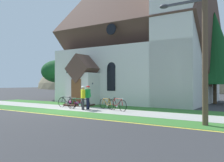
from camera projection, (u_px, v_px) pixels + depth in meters
The scene contains 18 objects.
ground at pixel (97, 106), 18.80m from camera, with size 140.00×140.00×0.00m, color #333335.
sidewalk_slab at pixel (84, 109), 16.38m from camera, with size 32.00×2.46×0.01m, color #A8A59E.
grass_verge at pixel (61, 112), 14.58m from camera, with size 32.00×1.85×0.01m, color #38722D.
church_lawn at pixel (103, 106), 18.35m from camera, with size 24.00×2.23×0.01m, color #38722D.
curb_paint_stripe at pixel (47, 114), 13.68m from camera, with size 28.00×0.16×0.01m, color yellow.
church_building at pixel (142, 51), 23.02m from camera, with size 13.34×11.97×14.19m.
church_sign at pixel (82, 90), 19.54m from camera, with size 2.13×0.25×1.80m.
flower_bed at pixel (79, 104), 19.25m from camera, with size 2.57×2.57×0.34m.
bicycle_green at pixel (67, 102), 17.44m from camera, with size 1.79×0.10×0.81m.
bicycle_blue at pixel (117, 105), 15.40m from camera, with size 1.68×0.63×0.85m.
bicycle_yellow at pixel (79, 104), 16.30m from camera, with size 1.77×0.31×0.77m.
bicycle_white at pixel (107, 104), 16.32m from camera, with size 1.59×0.66×0.77m.
cyclist_in_orange_jersey at pixel (83, 96), 15.81m from camera, with size 0.47×0.57×1.57m.
cyclist_in_red_jersey at pixel (88, 96), 16.08m from camera, with size 0.33×0.75×1.59m.
utility_pole at pixel (202, 24), 10.19m from camera, with size 3.12×0.28×7.72m.
roadside_conifer at pixel (215, 48), 20.50m from camera, with size 4.14×4.14×7.88m.
yard_deciduous_tree at pixel (57, 71), 26.38m from camera, with size 3.45×3.45×4.28m.
distant_hill at pixel (177, 89), 68.49m from camera, with size 100.00×53.34×27.38m, color #847A5B.
Camera 1 is at (11.29, -11.10, 1.78)m, focal length 38.56 mm.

